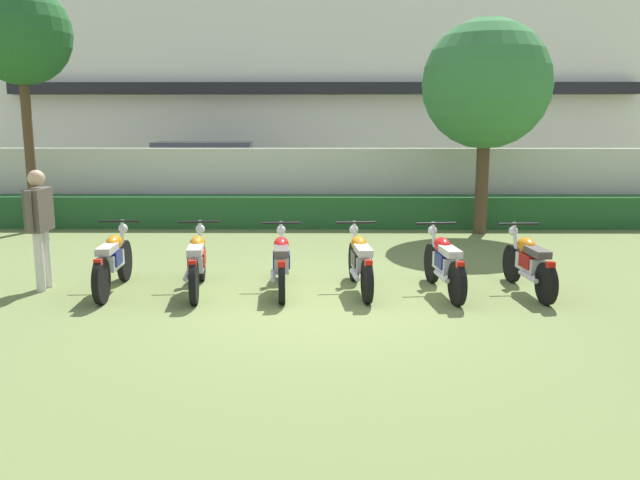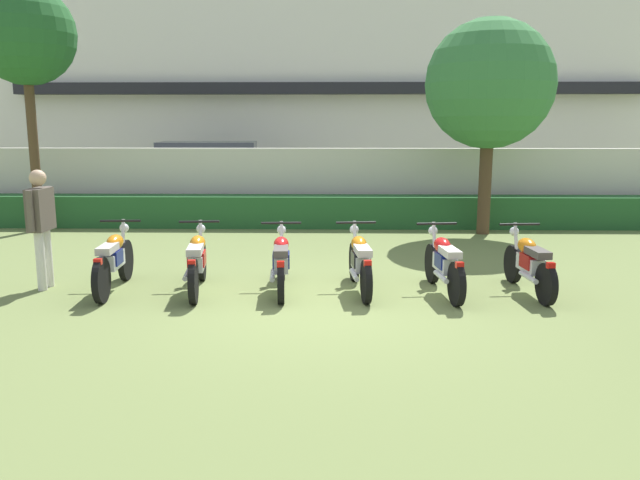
{
  "view_description": "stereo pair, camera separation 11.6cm",
  "coord_description": "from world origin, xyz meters",
  "px_view_note": "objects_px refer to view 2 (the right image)",
  "views": [
    {
      "loc": [
        0.08,
        -8.22,
        2.39
      ],
      "look_at": [
        0.0,
        0.98,
        0.7
      ],
      "focal_mm": 35.56,
      "sensor_mm": 36.0,
      "label": 1
    },
    {
      "loc": [
        0.2,
        -8.22,
        2.39
      ],
      "look_at": [
        0.0,
        0.98,
        0.7
      ],
      "focal_mm": 35.56,
      "sensor_mm": 36.0,
      "label": 2
    }
  ],
  "objects_px": {
    "motorcycle_in_row_2": "(281,261)",
    "motorcycle_in_row_3": "(360,261)",
    "tree_far_side": "(490,85)",
    "tree_near_inspector": "(25,36)",
    "motorcycle_in_row_1": "(197,261)",
    "motorcycle_in_row_5": "(529,263)",
    "parked_car": "(214,175)",
    "inspector_person": "(41,218)",
    "motorcycle_in_row_4": "(444,263)",
    "motorcycle_in_row_0": "(113,260)"
  },
  "relations": [
    {
      "from": "tree_near_inspector",
      "to": "motorcycle_in_row_5",
      "type": "bearing_deg",
      "value": -28.96
    },
    {
      "from": "motorcycle_in_row_5",
      "to": "inspector_person",
      "type": "relative_size",
      "value": 1.04
    },
    {
      "from": "tree_near_inspector",
      "to": "motorcycle_in_row_3",
      "type": "relative_size",
      "value": 2.89
    },
    {
      "from": "parked_car",
      "to": "tree_near_inspector",
      "type": "xyz_separation_m",
      "value": [
        -3.26,
        -4.01,
        3.32
      ]
    },
    {
      "from": "motorcycle_in_row_2",
      "to": "motorcycle_in_row_4",
      "type": "height_order",
      "value": "motorcycle_in_row_4"
    },
    {
      "from": "tree_near_inspector",
      "to": "motorcycle_in_row_5",
      "type": "relative_size",
      "value": 2.96
    },
    {
      "from": "tree_near_inspector",
      "to": "motorcycle_in_row_1",
      "type": "relative_size",
      "value": 2.79
    },
    {
      "from": "motorcycle_in_row_1",
      "to": "motorcycle_in_row_3",
      "type": "xyz_separation_m",
      "value": [
        2.34,
        0.06,
        -0.01
      ]
    },
    {
      "from": "parked_car",
      "to": "inspector_person",
      "type": "distance_m",
      "value": 9.18
    },
    {
      "from": "motorcycle_in_row_3",
      "to": "motorcycle_in_row_4",
      "type": "height_order",
      "value": "motorcycle_in_row_4"
    },
    {
      "from": "motorcycle_in_row_0",
      "to": "motorcycle_in_row_3",
      "type": "relative_size",
      "value": 1.03
    },
    {
      "from": "motorcycle_in_row_5",
      "to": "motorcycle_in_row_0",
      "type": "bearing_deg",
      "value": 85.42
    },
    {
      "from": "motorcycle_in_row_2",
      "to": "motorcycle_in_row_4",
      "type": "distance_m",
      "value": 2.33
    },
    {
      "from": "motorcycle_in_row_2",
      "to": "inspector_person",
      "type": "height_order",
      "value": "inspector_person"
    },
    {
      "from": "tree_far_side",
      "to": "motorcycle_in_row_4",
      "type": "relative_size",
      "value": 2.47
    },
    {
      "from": "motorcycle_in_row_0",
      "to": "parked_car",
      "type": "bearing_deg",
      "value": -2.41
    },
    {
      "from": "motorcycle_in_row_2",
      "to": "motorcycle_in_row_4",
      "type": "xyz_separation_m",
      "value": [
        2.33,
        -0.1,
        0.01
      ]
    },
    {
      "from": "tree_near_inspector",
      "to": "motorcycle_in_row_4",
      "type": "bearing_deg",
      "value": -32.64
    },
    {
      "from": "motorcycle_in_row_2",
      "to": "motorcycle_in_row_3",
      "type": "xyz_separation_m",
      "value": [
        1.14,
        0.0,
        0.01
      ]
    },
    {
      "from": "inspector_person",
      "to": "motorcycle_in_row_1",
      "type": "bearing_deg",
      "value": -3.14
    },
    {
      "from": "parked_car",
      "to": "tree_far_side",
      "type": "height_order",
      "value": "tree_far_side"
    },
    {
      "from": "tree_far_side",
      "to": "inspector_person",
      "type": "relative_size",
      "value": 2.63
    },
    {
      "from": "motorcycle_in_row_2",
      "to": "inspector_person",
      "type": "xyz_separation_m",
      "value": [
        -3.49,
        0.07,
        0.61
      ]
    },
    {
      "from": "motorcycle_in_row_1",
      "to": "motorcycle_in_row_5",
      "type": "xyz_separation_m",
      "value": [
        4.75,
        0.0,
        -0.01
      ]
    },
    {
      "from": "tree_far_side",
      "to": "motorcycle_in_row_4",
      "type": "height_order",
      "value": "tree_far_side"
    },
    {
      "from": "inspector_person",
      "to": "motorcycle_in_row_3",
      "type": "bearing_deg",
      "value": -0.85
    },
    {
      "from": "motorcycle_in_row_2",
      "to": "motorcycle_in_row_3",
      "type": "bearing_deg",
      "value": -93.86
    },
    {
      "from": "motorcycle_in_row_3",
      "to": "inspector_person",
      "type": "bearing_deg",
      "value": 83.55
    },
    {
      "from": "tree_far_side",
      "to": "motorcycle_in_row_3",
      "type": "distance_m",
      "value": 6.38
    },
    {
      "from": "motorcycle_in_row_1",
      "to": "inspector_person",
      "type": "bearing_deg",
      "value": 80.05
    },
    {
      "from": "motorcycle_in_row_1",
      "to": "motorcycle_in_row_3",
      "type": "distance_m",
      "value": 2.34
    },
    {
      "from": "tree_far_side",
      "to": "motorcycle_in_row_4",
      "type": "distance_m",
      "value": 6.02
    },
    {
      "from": "parked_car",
      "to": "tree_near_inspector",
      "type": "height_order",
      "value": "tree_near_inspector"
    },
    {
      "from": "parked_car",
      "to": "motorcycle_in_row_0",
      "type": "bearing_deg",
      "value": -92.53
    },
    {
      "from": "parked_car",
      "to": "motorcycle_in_row_2",
      "type": "xyz_separation_m",
      "value": [
        2.68,
        -9.21,
        -0.5
      ]
    },
    {
      "from": "parked_car",
      "to": "motorcycle_in_row_2",
      "type": "relative_size",
      "value": 2.47
    },
    {
      "from": "motorcycle_in_row_4",
      "to": "inspector_person",
      "type": "bearing_deg",
      "value": 82.38
    },
    {
      "from": "motorcycle_in_row_3",
      "to": "parked_car",
      "type": "bearing_deg",
      "value": 16.92
    },
    {
      "from": "tree_far_side",
      "to": "motorcycle_in_row_5",
      "type": "xyz_separation_m",
      "value": [
        -0.51,
        -5.01,
        -2.77
      ]
    },
    {
      "from": "motorcycle_in_row_3",
      "to": "motorcycle_in_row_4",
      "type": "xyz_separation_m",
      "value": [
        1.19,
        -0.1,
        0.0
      ]
    },
    {
      "from": "motorcycle_in_row_3",
      "to": "motorcycle_in_row_4",
      "type": "distance_m",
      "value": 1.2
    },
    {
      "from": "tree_far_side",
      "to": "motorcycle_in_row_3",
      "type": "bearing_deg",
      "value": -120.52
    },
    {
      "from": "parked_car",
      "to": "tree_far_side",
      "type": "relative_size",
      "value": 1.01
    },
    {
      "from": "tree_far_side",
      "to": "motorcycle_in_row_0",
      "type": "height_order",
      "value": "tree_far_side"
    },
    {
      "from": "parked_car",
      "to": "inspector_person",
      "type": "bearing_deg",
      "value": -99.19
    },
    {
      "from": "motorcycle_in_row_0",
      "to": "motorcycle_in_row_4",
      "type": "distance_m",
      "value": 4.75
    },
    {
      "from": "tree_near_inspector",
      "to": "motorcycle_in_row_2",
      "type": "relative_size",
      "value": 2.88
    },
    {
      "from": "motorcycle_in_row_4",
      "to": "motorcycle_in_row_5",
      "type": "height_order",
      "value": "motorcycle_in_row_4"
    },
    {
      "from": "motorcycle_in_row_3",
      "to": "tree_far_side",
      "type": "bearing_deg",
      "value": -36.12
    },
    {
      "from": "motorcycle_in_row_0",
      "to": "motorcycle_in_row_5",
      "type": "xyz_separation_m",
      "value": [
        5.97,
        0.0,
        -0.02
      ]
    }
  ]
}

